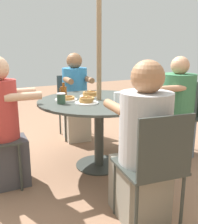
# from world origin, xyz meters

# --- Properties ---
(ground_plane) EXTENTS (12.00, 12.00, 0.00)m
(ground_plane) POSITION_xyz_m (0.00, 0.00, 0.00)
(ground_plane) COLOR #8C664C
(patio_table) EXTENTS (1.24, 1.24, 0.72)m
(patio_table) POSITION_xyz_m (0.00, 0.00, 0.60)
(patio_table) COLOR #383D38
(patio_table) RESTS_ON ground
(umbrella_pole) EXTENTS (0.05, 0.05, 2.26)m
(umbrella_pole) POSITION_xyz_m (0.00, 0.00, 1.13)
(umbrella_pole) COLOR #846B4C
(umbrella_pole) RESTS_ON ground
(patio_chair_north) EXTENTS (0.47, 0.47, 0.85)m
(patio_chair_north) POSITION_xyz_m (-1.07, 0.20, 0.50)
(patio_chair_north) COLOR #333833
(patio_chair_north) RESTS_ON ground
(diner_north) EXTENTS (0.56, 0.45, 1.15)m
(diner_north) POSITION_xyz_m (-0.91, 0.17, 0.52)
(diner_north) COLOR slate
(diner_north) RESTS_ON ground
(patio_chair_east) EXTENTS (0.47, 0.47, 0.85)m
(patio_chair_east) POSITION_xyz_m (-0.19, -1.08, 0.50)
(patio_chair_east) COLOR #333833
(patio_chair_east) RESTS_ON ground
(diner_east) EXTENTS (0.40, 0.52, 1.17)m
(diner_east) POSITION_xyz_m (-0.16, -0.91, 0.54)
(diner_east) COLOR beige
(diner_east) RESTS_ON ground
(diner_south) EXTENTS (0.50, 0.34, 1.18)m
(diner_south) POSITION_xyz_m (0.93, -0.08, 0.55)
(diner_south) COLOR #3D3D42
(diner_south) RESTS_ON ground
(patio_chair_west) EXTENTS (0.47, 0.47, 0.85)m
(patio_chair_west) POSITION_xyz_m (0.20, 1.07, 0.50)
(patio_chair_west) COLOR #333833
(patio_chair_west) RESTS_ON ground
(diner_west) EXTENTS (0.43, 0.55, 1.17)m
(diner_west) POSITION_xyz_m (0.17, 0.91, 0.53)
(diner_west) COLOR gray
(diner_west) RESTS_ON ground
(pancake_plate_a) EXTENTS (0.22, 0.22, 0.07)m
(pancake_plate_a) POSITION_xyz_m (-0.00, -0.19, 0.75)
(pancake_plate_a) COLOR white
(pancake_plate_a) RESTS_ON patio_table
(pancake_plate_b) EXTENTS (0.22, 0.22, 0.05)m
(pancake_plate_b) POSITION_xyz_m (0.30, -0.15, 0.74)
(pancake_plate_b) COLOR white
(pancake_plate_b) RESTS_ON patio_table
(pancake_plate_c) EXTENTS (0.22, 0.22, 0.07)m
(pancake_plate_c) POSITION_xyz_m (0.19, 0.09, 0.75)
(pancake_plate_c) COLOR white
(pancake_plate_c) RESTS_ON patio_table
(pancake_plate_d) EXTENTS (0.22, 0.22, 0.07)m
(pancake_plate_d) POSITION_xyz_m (-0.29, 0.09, 0.75)
(pancake_plate_d) COLOR white
(pancake_plate_d) RESTS_ON patio_table
(syrup_bottle) EXTENTS (0.09, 0.07, 0.15)m
(syrup_bottle) POSITION_xyz_m (0.22, -0.40, 0.78)
(syrup_bottle) COLOR brown
(syrup_bottle) RESTS_ON patio_table
(coffee_cup) EXTENTS (0.08, 0.08, 0.10)m
(coffee_cup) POSITION_xyz_m (0.40, -0.02, 0.77)
(coffee_cup) COLOR #33513D
(coffee_cup) RESTS_ON patio_table
(drinking_glass_a) EXTENTS (0.08, 0.08, 0.13)m
(drinking_glass_a) POSITION_xyz_m (-0.01, 0.34, 0.79)
(drinking_glass_a) COLOR silver
(drinking_glass_a) RESTS_ON patio_table
(drinking_glass_b) EXTENTS (0.08, 0.08, 0.10)m
(drinking_glass_b) POSITION_xyz_m (-0.05, 0.50, 0.77)
(drinking_glass_b) COLOR silver
(drinking_glass_b) RESTS_ON patio_table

